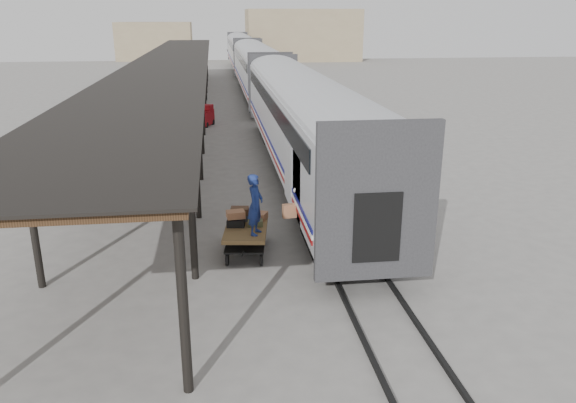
% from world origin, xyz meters
% --- Properties ---
extents(ground, '(160.00, 160.00, 0.00)m').
position_xyz_m(ground, '(0.00, 0.00, 0.00)').
color(ground, slate).
rests_on(ground, ground).
extents(train, '(3.45, 76.01, 4.01)m').
position_xyz_m(train, '(3.19, 33.79, 2.69)').
color(train, silver).
rests_on(train, ground).
extents(canopy, '(4.90, 64.30, 4.15)m').
position_xyz_m(canopy, '(-3.40, 24.00, 4.00)').
color(canopy, '#422B19').
rests_on(canopy, ground).
extents(rails, '(1.54, 150.00, 0.12)m').
position_xyz_m(rails, '(3.20, 34.00, 0.06)').
color(rails, black).
rests_on(rails, ground).
extents(building_far, '(18.00, 10.00, 8.00)m').
position_xyz_m(building_far, '(14.00, 78.00, 4.00)').
color(building_far, tan).
rests_on(building_far, ground).
extents(building_left, '(12.00, 8.00, 6.00)m').
position_xyz_m(building_left, '(-10.00, 82.00, 3.00)').
color(building_left, tan).
rests_on(building_left, ground).
extents(baggage_cart, '(1.56, 2.55, 0.86)m').
position_xyz_m(baggage_cart, '(0.18, -0.38, 0.65)').
color(baggage_cart, brown).
rests_on(baggage_cart, ground).
extents(suitcase_stack, '(1.35, 1.11, 0.46)m').
position_xyz_m(suitcase_stack, '(0.13, -0.02, 1.04)').
color(suitcase_stack, '#3A3A3D').
rests_on(suitcase_stack, baggage_cart).
extents(luggage_tug, '(1.42, 1.76, 1.36)m').
position_xyz_m(luggage_tug, '(-1.35, 21.09, 0.62)').
color(luggage_tug, maroon).
rests_on(luggage_tug, ground).
extents(porter, '(0.65, 0.78, 1.82)m').
position_xyz_m(porter, '(0.43, -1.03, 1.77)').
color(porter, navy).
rests_on(porter, baggage_cart).
extents(pedestrian, '(0.93, 0.41, 1.56)m').
position_xyz_m(pedestrian, '(-1.82, 12.24, 0.78)').
color(pedestrian, black).
rests_on(pedestrian, ground).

